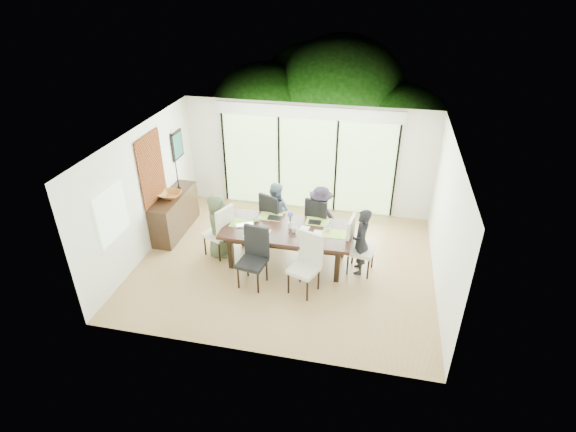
% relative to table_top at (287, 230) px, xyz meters
% --- Properties ---
extents(floor, '(6.00, 5.00, 0.01)m').
position_rel_table_top_xyz_m(floor, '(-0.03, -0.06, -0.79)').
color(floor, olive).
rests_on(floor, ground).
extents(ceiling, '(6.00, 5.00, 0.01)m').
position_rel_table_top_xyz_m(ceiling, '(-0.03, -0.06, 1.92)').
color(ceiling, white).
rests_on(ceiling, wall_back).
extents(wall_back, '(6.00, 0.02, 2.70)m').
position_rel_table_top_xyz_m(wall_back, '(-0.03, 2.45, 0.57)').
color(wall_back, white).
rests_on(wall_back, floor).
extents(wall_front, '(6.00, 0.02, 2.70)m').
position_rel_table_top_xyz_m(wall_front, '(-0.03, -2.57, 0.57)').
color(wall_front, silver).
rests_on(wall_front, floor).
extents(wall_left, '(0.02, 5.00, 2.70)m').
position_rel_table_top_xyz_m(wall_left, '(-3.04, -0.06, 0.57)').
color(wall_left, white).
rests_on(wall_left, floor).
extents(wall_right, '(0.02, 5.00, 2.70)m').
position_rel_table_top_xyz_m(wall_right, '(2.98, -0.06, 0.57)').
color(wall_right, white).
rests_on(wall_right, floor).
extents(glass_doors, '(4.20, 0.02, 2.30)m').
position_rel_table_top_xyz_m(glass_doors, '(-0.03, 2.41, 0.42)').
color(glass_doors, '#598C3F').
rests_on(glass_doors, wall_back).
extents(blinds_header, '(4.40, 0.06, 0.28)m').
position_rel_table_top_xyz_m(blinds_header, '(-0.03, 2.40, 1.72)').
color(blinds_header, white).
rests_on(blinds_header, wall_back).
extents(mullion_a, '(0.05, 0.04, 2.30)m').
position_rel_table_top_xyz_m(mullion_a, '(-2.13, 2.40, 0.42)').
color(mullion_a, black).
rests_on(mullion_a, wall_back).
extents(mullion_b, '(0.05, 0.04, 2.30)m').
position_rel_table_top_xyz_m(mullion_b, '(-0.73, 2.40, 0.42)').
color(mullion_b, black).
rests_on(mullion_b, wall_back).
extents(mullion_c, '(0.05, 0.04, 2.30)m').
position_rel_table_top_xyz_m(mullion_c, '(0.67, 2.40, 0.42)').
color(mullion_c, black).
rests_on(mullion_c, wall_back).
extents(mullion_d, '(0.05, 0.04, 2.30)m').
position_rel_table_top_xyz_m(mullion_d, '(2.07, 2.40, 0.42)').
color(mullion_d, black).
rests_on(mullion_d, wall_back).
extents(side_window, '(0.02, 0.90, 1.00)m').
position_rel_table_top_xyz_m(side_window, '(-3.00, -1.26, 0.72)').
color(side_window, '#8CAD7F').
rests_on(side_window, wall_left).
extents(deck, '(6.00, 1.80, 0.10)m').
position_rel_table_top_xyz_m(deck, '(-0.03, 3.34, -0.83)').
color(deck, '#513522').
rests_on(deck, ground).
extents(rail_top, '(6.00, 0.08, 0.06)m').
position_rel_table_top_xyz_m(rail_top, '(-0.03, 4.14, -0.23)').
color(rail_top, brown).
rests_on(rail_top, deck).
extents(foliage_left, '(3.20, 3.20, 3.20)m').
position_rel_table_top_xyz_m(foliage_left, '(-1.83, 5.14, 0.66)').
color(foliage_left, '#14380F').
rests_on(foliage_left, ground).
extents(foliage_mid, '(4.00, 4.00, 4.00)m').
position_rel_table_top_xyz_m(foliage_mid, '(0.37, 5.74, 1.02)').
color(foliage_mid, '#14380F').
rests_on(foliage_mid, ground).
extents(foliage_right, '(2.80, 2.80, 2.80)m').
position_rel_table_top_xyz_m(foliage_right, '(2.17, 4.94, 0.48)').
color(foliage_right, '#14380F').
rests_on(foliage_right, ground).
extents(foliage_far, '(3.60, 3.60, 3.60)m').
position_rel_table_top_xyz_m(foliage_far, '(-0.63, 6.44, 0.84)').
color(foliage_far, '#14380F').
rests_on(foliage_far, ground).
extents(table_top, '(2.61, 1.19, 0.07)m').
position_rel_table_top_xyz_m(table_top, '(0.00, 0.00, 0.00)').
color(table_top, black).
rests_on(table_top, floor).
extents(table_apron, '(2.39, 0.98, 0.11)m').
position_rel_table_top_xyz_m(table_apron, '(0.00, -0.00, -0.10)').
color(table_apron, black).
rests_on(table_apron, floor).
extents(table_leg_fl, '(0.10, 0.10, 0.75)m').
position_rel_table_top_xyz_m(table_leg_fl, '(-1.08, -0.43, -0.41)').
color(table_leg_fl, black).
rests_on(table_leg_fl, floor).
extents(table_leg_fr, '(0.10, 0.10, 0.75)m').
position_rel_table_top_xyz_m(table_leg_fr, '(1.08, -0.43, -0.41)').
color(table_leg_fr, black).
rests_on(table_leg_fr, floor).
extents(table_leg_bl, '(0.10, 0.10, 0.75)m').
position_rel_table_top_xyz_m(table_leg_bl, '(-1.08, 0.43, -0.41)').
color(table_leg_bl, black).
rests_on(table_leg_bl, floor).
extents(table_leg_br, '(0.10, 0.10, 0.75)m').
position_rel_table_top_xyz_m(table_leg_br, '(1.08, 0.43, -0.41)').
color(table_leg_br, black).
rests_on(table_leg_br, floor).
extents(chair_left_end, '(0.66, 0.66, 1.19)m').
position_rel_table_top_xyz_m(chair_left_end, '(-1.50, -0.00, -0.18)').
color(chair_left_end, white).
rests_on(chair_left_end, floor).
extents(chair_right_end, '(0.57, 0.57, 1.19)m').
position_rel_table_top_xyz_m(chair_right_end, '(1.50, -0.00, -0.18)').
color(chair_right_end, silver).
rests_on(chair_right_end, floor).
extents(chair_far_left, '(0.66, 0.66, 1.19)m').
position_rel_table_top_xyz_m(chair_far_left, '(-0.45, 0.85, -0.18)').
color(chair_far_left, black).
rests_on(chair_far_left, floor).
extents(chair_far_right, '(0.63, 0.63, 1.19)m').
position_rel_table_top_xyz_m(chair_far_right, '(0.55, 0.85, -0.18)').
color(chair_far_right, black).
rests_on(chair_far_right, floor).
extents(chair_near_left, '(0.57, 0.57, 1.19)m').
position_rel_table_top_xyz_m(chair_near_left, '(-0.50, -0.87, -0.18)').
color(chair_near_left, black).
rests_on(chair_near_left, floor).
extents(chair_near_right, '(0.65, 0.65, 1.19)m').
position_rel_table_top_xyz_m(chair_near_right, '(0.50, -0.87, -0.18)').
color(chair_near_right, silver).
rests_on(chair_near_right, floor).
extents(person_left_end, '(0.51, 0.71, 1.40)m').
position_rel_table_top_xyz_m(person_left_end, '(-1.48, -0.00, -0.08)').
color(person_left_end, '#475438').
rests_on(person_left_end, floor).
extents(person_right_end, '(0.46, 0.68, 1.40)m').
position_rel_table_top_xyz_m(person_right_end, '(1.48, -0.00, -0.08)').
color(person_right_end, black).
rests_on(person_right_end, floor).
extents(person_far_left, '(0.72, 0.53, 1.40)m').
position_rel_table_top_xyz_m(person_far_left, '(-0.45, 0.83, -0.08)').
color(person_far_left, slate).
rests_on(person_far_left, floor).
extents(person_far_right, '(0.70, 0.49, 1.40)m').
position_rel_table_top_xyz_m(person_far_right, '(0.55, 0.83, -0.08)').
color(person_far_right, '#292030').
rests_on(person_far_right, floor).
extents(placemat_left, '(0.48, 0.35, 0.01)m').
position_rel_table_top_xyz_m(placemat_left, '(-0.95, -0.00, 0.04)').
color(placemat_left, '#71A73B').
rests_on(placemat_left, table_top).
extents(placemat_right, '(0.48, 0.35, 0.01)m').
position_rel_table_top_xyz_m(placemat_right, '(0.95, -0.00, 0.04)').
color(placemat_right, '#8DBD43').
rests_on(placemat_right, table_top).
extents(placemat_far_l, '(0.48, 0.35, 0.01)m').
position_rel_table_top_xyz_m(placemat_far_l, '(-0.45, 0.40, 0.04)').
color(placemat_far_l, '#92B641').
rests_on(placemat_far_l, table_top).
extents(placemat_far_r, '(0.48, 0.35, 0.01)m').
position_rel_table_top_xyz_m(placemat_far_r, '(0.55, 0.40, 0.04)').
color(placemat_far_r, '#8DB440').
rests_on(placemat_far_r, table_top).
extents(placemat_paper, '(0.48, 0.35, 0.01)m').
position_rel_table_top_xyz_m(placemat_paper, '(-0.55, -0.30, 0.04)').
color(placemat_paper, white).
rests_on(placemat_paper, table_top).
extents(tablet_far_l, '(0.28, 0.20, 0.01)m').
position_rel_table_top_xyz_m(tablet_far_l, '(-0.35, 0.35, 0.05)').
color(tablet_far_l, black).
rests_on(tablet_far_l, table_top).
extents(tablet_far_r, '(0.26, 0.18, 0.01)m').
position_rel_table_top_xyz_m(tablet_far_r, '(0.50, 0.35, 0.04)').
color(tablet_far_r, black).
rests_on(tablet_far_r, table_top).
extents(papers, '(0.33, 0.24, 0.00)m').
position_rel_table_top_xyz_m(papers, '(0.70, -0.05, 0.03)').
color(papers, white).
rests_on(papers, table_top).
extents(platter_base, '(0.28, 0.28, 0.03)m').
position_rel_table_top_xyz_m(platter_base, '(-0.55, -0.30, 0.05)').
color(platter_base, white).
rests_on(platter_base, table_top).
extents(platter_snacks, '(0.22, 0.22, 0.02)m').
position_rel_table_top_xyz_m(platter_snacks, '(-0.55, -0.30, 0.07)').
color(platter_snacks, orange).
rests_on(platter_snacks, table_top).
extents(vase, '(0.09, 0.09, 0.13)m').
position_rel_table_top_xyz_m(vase, '(0.05, 0.05, 0.10)').
color(vase, silver).
rests_on(vase, table_top).
extents(hyacinth_stems, '(0.04, 0.04, 0.17)m').
position_rel_table_top_xyz_m(hyacinth_stems, '(0.05, 0.05, 0.23)').
color(hyacinth_stems, '#337226').
rests_on(hyacinth_stems, table_top).
extents(hyacinth_blooms, '(0.12, 0.12, 0.12)m').
position_rel_table_top_xyz_m(hyacinth_blooms, '(0.05, 0.05, 0.34)').
color(hyacinth_blooms, '#5350C9').
rests_on(hyacinth_blooms, table_top).
extents(laptop, '(0.42, 0.37, 0.03)m').
position_rel_table_top_xyz_m(laptop, '(-0.85, -0.10, 0.05)').
color(laptop, silver).
rests_on(laptop, table_top).
extents(cup_a, '(0.16, 0.16, 0.10)m').
position_rel_table_top_xyz_m(cup_a, '(-0.70, 0.15, 0.08)').
color(cup_a, white).
rests_on(cup_a, table_top).
extents(cup_b, '(0.13, 0.13, 0.10)m').
position_rel_table_top_xyz_m(cup_b, '(0.15, -0.10, 0.08)').
color(cup_b, white).
rests_on(cup_b, table_top).
extents(cup_c, '(0.19, 0.19, 0.10)m').
position_rel_table_top_xyz_m(cup_c, '(0.80, 0.10, 0.08)').
color(cup_c, white).
rests_on(cup_c, table_top).
extents(book, '(0.21, 0.27, 0.02)m').
position_rel_table_top_xyz_m(book, '(0.25, 0.05, 0.04)').
color(book, white).
rests_on(book, table_top).
extents(sideboard, '(0.46, 1.65, 0.93)m').
position_rel_table_top_xyz_m(sideboard, '(-2.79, 0.68, -0.32)').
color(sideboard, black).
rests_on(sideboard, floor).
extents(bowl, '(0.49, 0.49, 0.12)m').
position_rel_table_top_xyz_m(bowl, '(-2.79, 0.58, 0.21)').
color(bowl, '#9A5721').
rests_on(bowl, sideboard).
extents(candlestick_base, '(0.10, 0.10, 0.04)m').
position_rel_table_top_xyz_m(candlestick_base, '(-2.79, 1.03, 0.17)').
color(candlestick_base, black).
rests_on(candlestick_base, sideboard).
extents(candlestick_shaft, '(0.02, 0.02, 1.29)m').
position_rel_table_top_xyz_m(candlestick_shaft, '(-2.79, 1.03, 0.82)').
color(candlestick_shaft, black).
rests_on(candlestick_shaft, sideboard).
extents(candlestick_pan, '(0.10, 0.10, 0.03)m').
position_rel_table_top_xyz_m(candlestick_pan, '(-2.79, 1.03, 1.46)').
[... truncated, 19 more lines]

